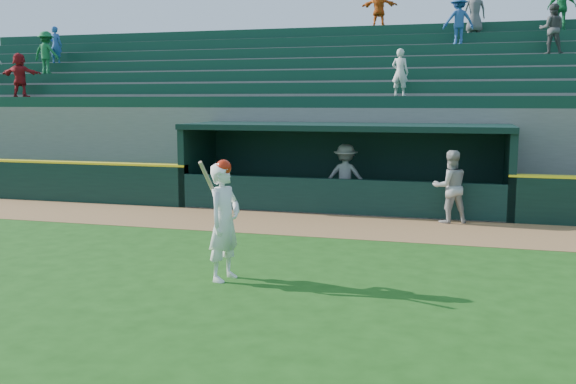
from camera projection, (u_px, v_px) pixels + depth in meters
name	position (u px, v px, depth m)	size (l,w,h in m)	color
ground	(264.00, 275.00, 11.59)	(120.00, 120.00, 0.00)	#1A4B12
warning_track	(323.00, 225.00, 16.26)	(40.00, 3.00, 0.01)	olive
dugout_player_front	(450.00, 187.00, 16.45)	(0.91, 0.71, 1.88)	#A3A39E
dugout_player_inside	(345.00, 176.00, 18.69)	(1.22, 0.70, 1.88)	#999994
dugout	(346.00, 161.00, 19.03)	(9.40, 2.80, 2.46)	slate
stands	(369.00, 121.00, 23.24)	(34.50, 6.27, 7.52)	slate
batter_at_plate	(224.00, 221.00, 11.16)	(0.66, 0.90, 2.14)	white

